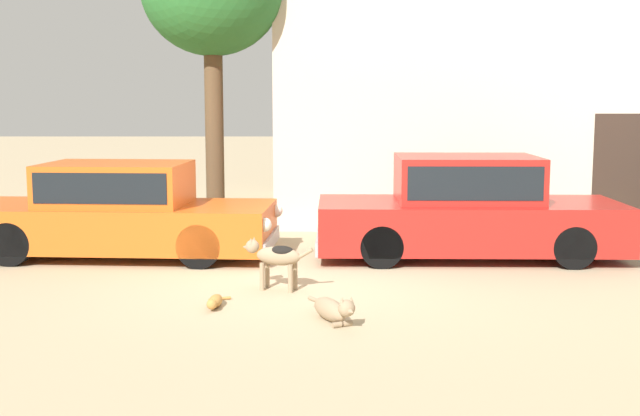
{
  "coord_description": "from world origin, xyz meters",
  "views": [
    {
      "loc": [
        0.16,
        -10.63,
        2.37
      ],
      "look_at": [
        0.16,
        0.2,
        0.9
      ],
      "focal_mm": 45.57,
      "sensor_mm": 36.0,
      "label": 1
    }
  ],
  "objects": [
    {
      "name": "parked_sedan_nearest",
      "position": [
        -2.86,
        1.41,
        0.7
      ],
      "size": [
        4.77,
        2.03,
        1.41
      ],
      "rotation": [
        0.0,
        0.0,
        -0.06
      ],
      "color": "#D15619",
      "rests_on": "ground_plane"
    },
    {
      "name": "parked_sedan_second",
      "position": [
        2.36,
        1.34,
        0.75
      ],
      "size": [
        4.64,
        1.88,
        1.52
      ],
      "rotation": [
        0.0,
        0.0,
        -0.02
      ],
      "color": "#AD1E19",
      "rests_on": "ground_plane"
    },
    {
      "name": "ground_plane",
      "position": [
        0.0,
        0.0,
        0.0
      ],
      "size": [
        80.0,
        80.0,
        0.0
      ],
      "primitive_type": "plane",
      "color": "tan"
    },
    {
      "name": "stray_dog_tan",
      "position": [
        -0.39,
        -0.75,
        0.43
      ],
      "size": [
        0.92,
        0.4,
        0.65
      ],
      "rotation": [
        0.0,
        0.0,
        2.81
      ],
      "color": "#997F60",
      "rests_on": "ground_plane"
    },
    {
      "name": "stray_cat",
      "position": [
        -1.04,
        -1.61,
        0.07
      ],
      "size": [
        0.23,
        0.65,
        0.16
      ],
      "rotation": [
        0.0,
        0.0,
        4.67
      ],
      "color": "#B77F3D",
      "rests_on": "ground_plane"
    },
    {
      "name": "stray_dog_spotted",
      "position": [
        0.29,
        -2.22,
        0.14
      ],
      "size": [
        0.52,
        0.95,
        0.34
      ],
      "rotation": [
        0.0,
        0.0,
        5.18
      ],
      "color": "#997F60",
      "rests_on": "ground_plane"
    }
  ]
}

